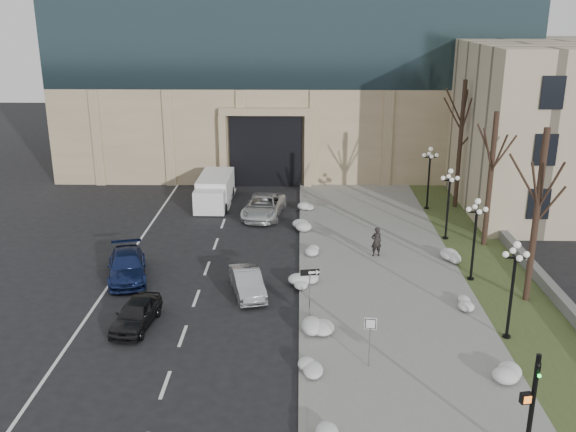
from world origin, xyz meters
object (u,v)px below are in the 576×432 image
one_way_sign (313,278)px  lamppost_a (513,277)px  lamppost_c (449,195)px  lamppost_d (429,170)px  car_e (216,187)px  car_d (264,206)px  traffic_signal (530,411)px  lamppost_b (475,228)px  pedestrian (376,242)px  keep_sign (370,332)px  car_c (127,266)px  car_b (247,283)px  car_a (136,314)px  box_truck (215,191)px

one_way_sign → lamppost_a: bearing=-22.2°
lamppost_c → lamppost_d: bearing=90.0°
car_e → lamppost_d: size_ratio=0.91×
car_d → traffic_signal: 28.00m
lamppost_c → one_way_sign: bearing=-128.3°
lamppost_a → lamppost_b: size_ratio=1.00×
pedestrian → keep_sign: bearing=66.9°
car_c → lamppost_d: 23.13m
car_b → lamppost_a: 13.21m
car_a → lamppost_c: lamppost_c is taller
car_a → lamppost_d: 25.40m
pedestrian → lamppost_b: lamppost_b is taller
box_truck → lamppost_d: lamppost_d is taller
lamppost_d → lamppost_a: bearing=-90.0°
car_d → lamppost_a: 21.52m
car_d → pedestrian: pedestrian is taller
one_way_sign → lamppost_c: (8.79, 11.12, 0.94)m
car_e → lamppost_d: 16.62m
car_a → traffic_signal: traffic_signal is taller
car_b → box_truck: 16.62m
car_b → traffic_signal: 16.54m
car_d → lamppost_c: bearing=-13.4°
box_truck → car_a: bearing=-92.8°
one_way_sign → box_truck: bearing=100.7°
lamppost_b → lamppost_d: 13.00m
car_d → lamppost_b: lamppost_b is taller
car_c → box_truck: box_truck is taller
car_d → car_b: bearing=-82.7°
pedestrian → keep_sign: 12.61m
lamppost_a → car_c: bearing=161.0°
car_c → keep_sign: (12.51, -9.19, 1.01)m
car_a → lamppost_b: lamppost_b is taller
keep_sign → car_b: bearing=137.6°
box_truck → car_e: bearing=94.9°
box_truck → lamppost_c: 17.85m
car_b → lamppost_c: size_ratio=0.85×
lamppost_c → car_e: bearing=148.6°
car_c → car_e: size_ratio=1.14×
pedestrian → traffic_signal: 18.52m
box_truck → car_d: bearing=-37.3°
car_b → one_way_sign: (3.38, -2.67, 1.46)m
box_truck → keep_sign: 25.20m
box_truck → lamppost_d: (15.96, -1.23, 2.05)m
car_c → one_way_sign: bearing=-39.0°
car_c → lamppost_c: size_ratio=1.04×
car_a → box_truck: 19.87m
pedestrian → one_way_sign: 8.96m
traffic_signal → lamppost_b: bearing=70.9°
box_truck → lamppost_a: bearing=-51.8°
car_e → car_d: bearing=-39.8°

